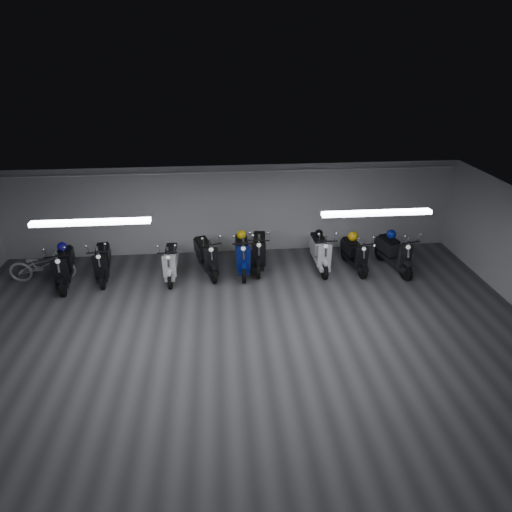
{
  "coord_description": "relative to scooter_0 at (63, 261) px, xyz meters",
  "views": [
    {
      "loc": [
        -0.34,
        -7.26,
        6.02
      ],
      "look_at": [
        0.52,
        2.5,
        1.05
      ],
      "focal_mm": 29.63,
      "sensor_mm": 36.0,
      "label": 1
    }
  ],
  "objects": [
    {
      "name": "floor",
      "position": [
        4.68,
        -3.33,
        -0.72
      ],
      "size": [
        14.0,
        10.0,
        0.01
      ],
      "primitive_type": "cube",
      "color": "#3A3A3C",
      "rests_on": "ground"
    },
    {
      "name": "ceiling",
      "position": [
        4.68,
        -3.33,
        2.09
      ],
      "size": [
        14.0,
        10.0,
        0.01
      ],
      "primitive_type": "cube",
      "color": "gray",
      "rests_on": "ground"
    },
    {
      "name": "back_wall",
      "position": [
        4.68,
        1.68,
        0.68
      ],
      "size": [
        14.0,
        0.01,
        2.8
      ],
      "primitive_type": "cube",
      "color": "#B0B0B3",
      "rests_on": "ground"
    },
    {
      "name": "fluor_strip_left",
      "position": [
        1.68,
        -2.33,
        2.02
      ],
      "size": [
        2.4,
        0.18,
        0.08
      ],
      "primitive_type": "cube",
      "color": "white",
      "rests_on": "ceiling"
    },
    {
      "name": "fluor_strip_right",
      "position": [
        7.68,
        -2.33,
        2.02
      ],
      "size": [
        2.4,
        0.18,
        0.08
      ],
      "primitive_type": "cube",
      "color": "white",
      "rests_on": "ceiling"
    },
    {
      "name": "conduit",
      "position": [
        4.68,
        1.59,
        1.9
      ],
      "size": [
        13.6,
        0.05,
        0.05
      ],
      "primitive_type": "cylinder",
      "rotation": [
        0.0,
        1.57,
        0.0
      ],
      "color": "white",
      "rests_on": "back_wall"
    },
    {
      "name": "scooter_0",
      "position": [
        0.0,
        0.0,
        0.0
      ],
      "size": [
        0.94,
        2.01,
        1.44
      ],
      "primitive_type": null,
      "rotation": [
        0.0,
        0.0,
        0.16
      ],
      "color": "black",
      "rests_on": "floor"
    },
    {
      "name": "scooter_1",
      "position": [
        0.96,
        0.24,
        -0.04
      ],
      "size": [
        0.87,
        1.9,
        1.36
      ],
      "primitive_type": null,
      "rotation": [
        0.0,
        0.0,
        0.14
      ],
      "color": "black",
      "rests_on": "floor"
    },
    {
      "name": "scooter_2",
      "position": [
        2.88,
        0.1,
        -0.06
      ],
      "size": [
        0.6,
        1.77,
        1.32
      ],
      "primitive_type": null,
      "rotation": [
        0.0,
        0.0,
        0.0
      ],
      "color": "silver",
      "rests_on": "floor"
    },
    {
      "name": "scooter_3",
      "position": [
        3.86,
        0.32,
        0.0
      ],
      "size": [
        1.18,
        2.04,
        1.44
      ],
      "primitive_type": null,
      "rotation": [
        0.0,
        0.0,
        0.3
      ],
      "color": "black",
      "rests_on": "floor"
    },
    {
      "name": "scooter_4",
      "position": [
        4.9,
        0.31,
        0.01
      ],
      "size": [
        0.66,
        1.97,
        1.46
      ],
      "primitive_type": null,
      "rotation": [
        0.0,
        0.0,
        0.0
      ],
      "color": "navy",
      "rests_on": "floor"
    },
    {
      "name": "scooter_5",
      "position": [
        5.41,
        0.51,
        0.01
      ],
      "size": [
        0.86,
        2.0,
        1.45
      ],
      "primitive_type": null,
      "rotation": [
        0.0,
        0.0,
        -0.11
      ],
      "color": "black",
      "rests_on": "floor"
    },
    {
      "name": "scooter_6",
      "position": [
        7.18,
        0.29,
        -0.0
      ],
      "size": [
        0.67,
        1.94,
        1.44
      ],
      "primitive_type": null,
      "rotation": [
        0.0,
        0.0,
        0.01
      ],
      "color": "silver",
      "rests_on": "floor"
    },
    {
      "name": "scooter_8",
      "position": [
        8.18,
        0.15,
        -0.07
      ],
      "size": [
        0.83,
        1.81,
        1.3
      ],
      "primitive_type": null,
      "rotation": [
        0.0,
        0.0,
        0.14
      ],
      "color": "black",
      "rests_on": "floor"
    },
    {
      "name": "scooter_9",
      "position": [
        9.32,
        0.02,
        -0.01
      ],
      "size": [
        1.05,
        2.0,
        1.42
      ],
      "primitive_type": null,
      "rotation": [
        0.0,
        0.0,
        0.22
      ],
      "color": "black",
      "rests_on": "floor"
    },
    {
      "name": "bicycle",
      "position": [
        -0.7,
        0.26,
        -0.15
      ],
      "size": [
        1.79,
        0.69,
        1.14
      ],
      "primitive_type": "imported",
      "rotation": [
        0.0,
        0.0,
        1.61
      ],
      "color": "silver",
      "rests_on": "floor"
    },
    {
      "name": "helmet_0",
      "position": [
        9.26,
        0.28,
        0.3
      ],
      "size": [
        0.28,
        0.28,
        0.28
      ],
      "primitive_type": "sphere",
      "color": "navy",
      "rests_on": "scooter_9"
    },
    {
      "name": "helmet_1",
      "position": [
        8.15,
        0.39,
        0.23
      ],
      "size": [
        0.29,
        0.29,
        0.29
      ],
      "primitive_type": "sphere",
      "color": "#D39B0C",
      "rests_on": "scooter_8"
    },
    {
      "name": "helmet_2",
      "position": [
        -0.04,
        0.26,
        0.3
      ],
      "size": [
        0.26,
        0.26,
        0.26
      ],
      "primitive_type": "sphere",
      "color": "#130D91",
      "rests_on": "scooter_0"
    },
    {
      "name": "helmet_3",
      "position": [
        7.18,
        0.56,
        0.29
      ],
      "size": [
        0.24,
        0.24,
        0.24
      ],
      "primitive_type": "sphere",
      "color": "black",
      "rests_on": "scooter_6"
    },
    {
      "name": "helmet_4",
      "position": [
        4.9,
        0.58,
        0.33
      ],
      "size": [
        0.28,
        0.28,
        0.28
      ],
      "primitive_type": "sphere",
      "color": "#DEBD0D",
      "rests_on": "scooter_4"
    }
  ]
}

